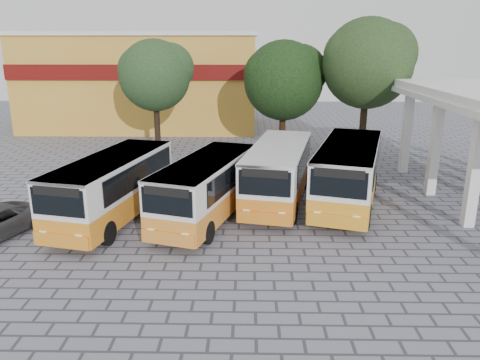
{
  "coord_description": "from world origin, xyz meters",
  "views": [
    {
      "loc": [
        -1.48,
        -16.9,
        7.53
      ],
      "look_at": [
        -1.86,
        3.44,
        1.5
      ],
      "focal_mm": 35.0,
      "sensor_mm": 36.0,
      "label": 1
    }
  ],
  "objects_px": {
    "bus_far_left": "(113,184)",
    "bus_centre_left": "(207,185)",
    "bus_centre_right": "(278,170)",
    "bus_far_right": "(348,170)"
  },
  "relations": [
    {
      "from": "bus_far_left",
      "to": "bus_centre_left",
      "type": "bearing_deg",
      "value": 14.39
    },
    {
      "from": "bus_far_left",
      "to": "bus_far_right",
      "type": "height_order",
      "value": "bus_far_right"
    },
    {
      "from": "bus_centre_right",
      "to": "bus_far_right",
      "type": "bearing_deg",
      "value": 6.46
    },
    {
      "from": "bus_centre_left",
      "to": "bus_centre_right",
      "type": "relative_size",
      "value": 0.97
    },
    {
      "from": "bus_far_left",
      "to": "bus_far_right",
      "type": "relative_size",
      "value": 0.93
    },
    {
      "from": "bus_far_left",
      "to": "bus_centre_right",
      "type": "bearing_deg",
      "value": 31.15
    },
    {
      "from": "bus_far_left",
      "to": "bus_centre_left",
      "type": "distance_m",
      "value": 4.05
    },
    {
      "from": "bus_far_left",
      "to": "bus_centre_right",
      "type": "height_order",
      "value": "bus_centre_right"
    },
    {
      "from": "bus_far_right",
      "to": "bus_far_left",
      "type": "bearing_deg",
      "value": -151.57
    },
    {
      "from": "bus_far_left",
      "to": "bus_centre_left",
      "type": "xyz_separation_m",
      "value": [
        4.05,
        0.11,
        -0.06
      ]
    }
  ]
}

